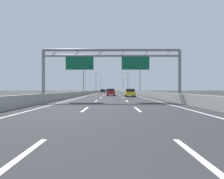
{
  "coord_description": "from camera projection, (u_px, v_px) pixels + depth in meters",
  "views": [
    {
      "loc": [
        0.05,
        0.02,
        1.38
      ],
      "look_at": [
        0.21,
        72.23,
        1.32
      ],
      "focal_mm": 29.25,
      "sensor_mm": 36.0,
      "label": 1
    }
  ],
  "objects": [
    {
      "name": "lane_dash_right_17",
      "position": [
        114.0,
        91.0,
        156.49
      ],
      "size": [
        0.16,
        3.0,
        0.01
      ],
      "primitive_type": "cube",
      "color": "white",
      "rests_on": "ground_plane"
    },
    {
      "name": "lane_dash_left_13",
      "position": [
        109.0,
        91.0,
        120.48
      ],
      "size": [
        0.16,
        3.0,
        0.01
      ],
      "primitive_type": "cube",
      "color": "white",
      "rests_on": "ground_plane"
    },
    {
      "name": "barrier_left",
      "position": [
        100.0,
        91.0,
        109.97
      ],
      "size": [
        0.45,
        220.0,
        0.95
      ],
      "color": "#9E9E99",
      "rests_on": "ground_plane"
    },
    {
      "name": "lane_dash_left_8",
      "position": [
        107.0,
        93.0,
        75.48
      ],
      "size": [
        0.16,
        3.0,
        0.01
      ],
      "primitive_type": "cube",
      "color": "white",
      "rests_on": "ground_plane"
    },
    {
      "name": "lane_dash_left_17",
      "position": [
        109.0,
        91.0,
        156.48
      ],
      "size": [
        0.16,
        3.0,
        0.01
      ],
      "primitive_type": "cube",
      "color": "white",
      "rests_on": "ground_plane"
    },
    {
      "name": "lane_dash_left_15",
      "position": [
        109.0,
        91.0,
        138.48
      ],
      "size": [
        0.16,
        3.0,
        0.01
      ],
      "primitive_type": "cube",
      "color": "white",
      "rests_on": "ground_plane"
    },
    {
      "name": "lane_dash_right_5",
      "position": [
        118.0,
        95.0,
        48.49
      ],
      "size": [
        0.16,
        3.0,
        0.01
      ],
      "primitive_type": "cube",
      "color": "white",
      "rests_on": "ground_plane"
    },
    {
      "name": "lane_dash_right_15",
      "position": [
        114.0,
        91.0,
        138.49
      ],
      "size": [
        0.16,
        3.0,
        0.01
      ],
      "primitive_type": "cube",
      "color": "white",
      "rests_on": "ground_plane"
    },
    {
      "name": "red_car",
      "position": [
        111.0,
        92.0,
        39.91
      ],
      "size": [
        1.72,
        4.64,
        1.5
      ],
      "color": "red",
      "rests_on": "ground_plane"
    },
    {
      "name": "yellow_car",
      "position": [
        129.0,
        93.0,
        34.48
      ],
      "size": [
        1.7,
        4.36,
        1.47
      ],
      "color": "yellow",
      "rests_on": "ground_plane"
    },
    {
      "name": "lane_dash_left_2",
      "position": [
        96.0,
        101.0,
        21.48
      ],
      "size": [
        0.16,
        3.0,
        0.01
      ],
      "primitive_type": "cube",
      "color": "white",
      "rests_on": "ground_plane"
    },
    {
      "name": "lane_dash_right_13",
      "position": [
        114.0,
        91.0,
        120.49
      ],
      "size": [
        0.16,
        3.0,
        0.01
      ],
      "primitive_type": "cube",
      "color": "white",
      "rests_on": "ground_plane"
    },
    {
      "name": "lane_dash_left_16",
      "position": [
        109.0,
        91.0,
        147.48
      ],
      "size": [
        0.16,
        3.0,
        0.01
      ],
      "primitive_type": "cube",
      "color": "white",
      "rests_on": "ground_plane"
    },
    {
      "name": "lane_dash_right_6",
      "position": [
        117.0,
        94.0,
        57.49
      ],
      "size": [
        0.16,
        3.0,
        0.01
      ],
      "primitive_type": "cube",
      "color": "white",
      "rests_on": "ground_plane"
    },
    {
      "name": "lane_dash_left_5",
      "position": [
        105.0,
        95.0,
        48.48
      ],
      "size": [
        0.16,
        3.0,
        0.01
      ],
      "primitive_type": "cube",
      "color": "white",
      "rests_on": "ground_plane"
    },
    {
      "name": "lane_dash_right_9",
      "position": [
        115.0,
        92.0,
        84.49
      ],
      "size": [
        0.16,
        3.0,
        0.01
      ],
      "primitive_type": "cube",
      "color": "white",
      "rests_on": "ground_plane"
    },
    {
      "name": "lane_dash_right_12",
      "position": [
        114.0,
        92.0,
        111.49
      ],
      "size": [
        0.16,
        3.0,
        0.01
      ],
      "primitive_type": "cube",
      "color": "white",
      "rests_on": "ground_plane"
    },
    {
      "name": "lane_dash_right_7",
      "position": [
        116.0,
        93.0,
        66.49
      ],
      "size": [
        0.16,
        3.0,
        0.01
      ],
      "primitive_type": "cube",
      "color": "white",
      "rests_on": "ground_plane"
    },
    {
      "name": "lane_dash_left_7",
      "position": [
        107.0,
        93.0,
        66.48
      ],
      "size": [
        0.16,
        3.0,
        0.01
      ],
      "primitive_type": "cube",
      "color": "white",
      "rests_on": "ground_plane"
    },
    {
      "name": "lane_dash_left_10",
      "position": [
        108.0,
        92.0,
        93.48
      ],
      "size": [
        0.16,
        3.0,
        0.01
      ],
      "primitive_type": "cube",
      "color": "white",
      "rests_on": "ground_plane"
    },
    {
      "name": "lane_dash_right_10",
      "position": [
        115.0,
        92.0,
        93.49
      ],
      "size": [
        0.16,
        3.0,
        0.01
      ],
      "primitive_type": "cube",
      "color": "white",
      "rests_on": "ground_plane"
    },
    {
      "name": "lane_dash_left_12",
      "position": [
        109.0,
        92.0,
        111.48
      ],
      "size": [
        0.16,
        3.0,
        0.01
      ],
      "primitive_type": "cube",
      "color": "white",
      "rests_on": "ground_plane"
    },
    {
      "name": "lane_dash_left_14",
      "position": [
        109.0,
        91.0,
        129.48
      ],
      "size": [
        0.16,
        3.0,
        0.01
      ],
      "primitive_type": "cube",
      "color": "white",
      "rests_on": "ground_plane"
    },
    {
      "name": "blue_car",
      "position": [
        106.0,
        90.0,
        127.5
      ],
      "size": [
        1.87,
        4.58,
        1.46
      ],
      "color": "#2347AD",
      "rests_on": "ground_plane"
    },
    {
      "name": "lane_dash_right_8",
      "position": [
        116.0,
        93.0,
        75.49
      ],
      "size": [
        0.16,
        3.0,
        0.01
      ],
      "primitive_type": "cube",
      "color": "white",
      "rests_on": "ground_plane"
    },
    {
      "name": "streetlamp_left_mid",
      "position": [
        84.0,
        75.0,
        49.83
      ],
      "size": [
        2.58,
        0.28,
        9.5
      ],
      "color": "slate",
      "rests_on": "ground_plane"
    },
    {
      "name": "lane_dash_left_0",
      "position": [
        15.0,
        161.0,
        3.48
      ],
      "size": [
        0.16,
        3.0,
        0.01
      ],
      "primitive_type": "cube",
      "color": "white",
      "rests_on": "ground_plane"
    },
    {
      "name": "lane_dash_right_3",
      "position": [
        122.0,
        98.0,
        30.49
      ],
      "size": [
        0.16,
        3.0,
        0.01
      ],
      "primitive_type": "cube",
      "color": "white",
      "rests_on": "ground_plane"
    },
    {
      "name": "streetlamp_right_distant",
      "position": [
        122.0,
        84.0,
        126.03
      ],
      "size": [
        2.58,
        0.28,
        9.5
      ],
      "color": "slate",
      "rests_on": "ground_plane"
    },
    {
      "name": "lane_dash_left_11",
      "position": [
        108.0,
        92.0,
        102.48
      ],
      "size": [
        0.16,
        3.0,
        0.01
      ],
      "primitive_type": "cube",
      "color": "white",
      "rests_on": "ground_plane"
    },
    {
      "name": "lane_dash_left_1",
      "position": [
        85.0,
        109.0,
        12.48
      ],
      "size": [
        0.16,
        3.0,
        0.01
      ],
      "primitive_type": "cube",
      "color": "white",
      "rests_on": "ground_plane"
    },
    {
      "name": "lane_dash_left_3",
      "position": [
        101.0,
        98.0,
        30.48
      ],
      "size": [
        0.16,
        3.0,
        0.01
      ],
      "primitive_type": "cube",
      "color": "white",
      "rests_on": "ground_plane"
    },
    {
      "name": "lane_dash_right_0",
      "position": [
        203.0,
        161.0,
        3.49
      ],
      "size": [
        0.16,
        3.0,
        0.01
      ],
      "primitive_type": "cube",
      "color": "white",
      "rests_on": "ground_plane"
    },
    {
      "name": "barrier_right",
      "position": [
        123.0,
        91.0,
        110.0
      ],
      "size": [
        0.45,
        220.0,
        0.95
      ],
      "color": "#9E9E99",
      "rests_on": "ground_plane"
    },
    {
      "name": "black_car",
      "position": [
        102.0,
        91.0,
        77.16
      ],
      "size": [
        1.82,
        4.65,
        1.42
      ],
      "color": "black",
      "rests_on": "ground_plane"
    },
    {
      "name": "lane_dash_right_1",
      "position": [
        137.0,
        109.0,
        12.49
      ],
      "size": [
        0.16,
        3.0,
        0.01
      ],
      "primitive_type": "cube",
      "color": "white",
      "rests_on": "ground_plane"
    },
    {
      "name": "streetlamp_right_far",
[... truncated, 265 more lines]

